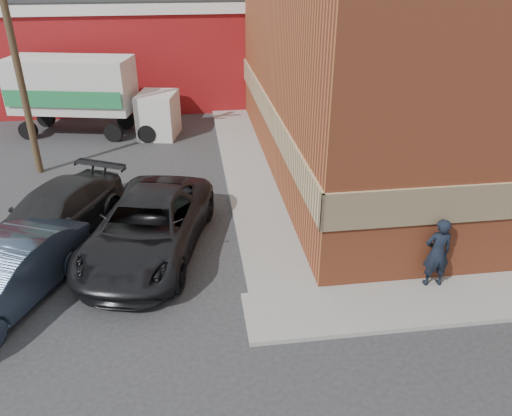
{
  "coord_description": "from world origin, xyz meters",
  "views": [
    {
      "loc": [
        -1.48,
        -10.1,
        7.84
      ],
      "look_at": [
        0.09,
        1.55,
        1.71
      ],
      "focal_mm": 35.0,
      "sensor_mm": 36.0,
      "label": 1
    }
  ],
  "objects_px": {
    "suv_b": "(54,215)",
    "box_truck": "(87,91)",
    "warehouse": "(106,48)",
    "man": "(437,253)",
    "utility_pole": "(14,48)",
    "suv_a": "(148,227)",
    "brick_building": "(444,40)",
    "sedan": "(4,277)"
  },
  "relations": [
    {
      "from": "man",
      "to": "suv_b",
      "type": "distance_m",
      "value": 10.89
    },
    {
      "from": "brick_building",
      "to": "sedan",
      "type": "bearing_deg",
      "value": -150.01
    },
    {
      "from": "suv_a",
      "to": "suv_b",
      "type": "bearing_deg",
      "value": 170.25
    },
    {
      "from": "man",
      "to": "suv_a",
      "type": "relative_size",
      "value": 0.31
    },
    {
      "from": "utility_pole",
      "to": "suv_b",
      "type": "distance_m",
      "value": 6.87
    },
    {
      "from": "suv_b",
      "to": "suv_a",
      "type": "bearing_deg",
      "value": 2.62
    },
    {
      "from": "brick_building",
      "to": "utility_pole",
      "type": "bearing_deg",
      "value": 179.98
    },
    {
      "from": "warehouse",
      "to": "suv_b",
      "type": "bearing_deg",
      "value": -88.95
    },
    {
      "from": "sedan",
      "to": "box_truck",
      "type": "distance_m",
      "value": 12.93
    },
    {
      "from": "suv_a",
      "to": "box_truck",
      "type": "height_order",
      "value": "box_truck"
    },
    {
      "from": "man",
      "to": "sedan",
      "type": "distance_m",
      "value": 10.66
    },
    {
      "from": "box_truck",
      "to": "man",
      "type": "bearing_deg",
      "value": -40.09
    },
    {
      "from": "warehouse",
      "to": "utility_pole",
      "type": "height_order",
      "value": "utility_pole"
    },
    {
      "from": "warehouse",
      "to": "man",
      "type": "distance_m",
      "value": 22.85
    },
    {
      "from": "sedan",
      "to": "suv_b",
      "type": "distance_m",
      "value": 3.2
    },
    {
      "from": "brick_building",
      "to": "man",
      "type": "height_order",
      "value": "brick_building"
    },
    {
      "from": "sedan",
      "to": "brick_building",
      "type": "bearing_deg",
      "value": 53.61
    },
    {
      "from": "brick_building",
      "to": "sedan",
      "type": "height_order",
      "value": "brick_building"
    },
    {
      "from": "sedan",
      "to": "box_truck",
      "type": "xyz_separation_m",
      "value": [
        0.09,
        12.87,
        1.23
      ]
    },
    {
      "from": "suv_a",
      "to": "suv_b",
      "type": "relative_size",
      "value": 1.13
    },
    {
      "from": "utility_pole",
      "to": "suv_b",
      "type": "relative_size",
      "value": 1.69
    },
    {
      "from": "sedan",
      "to": "box_truck",
      "type": "relative_size",
      "value": 0.66
    },
    {
      "from": "brick_building",
      "to": "suv_b",
      "type": "distance_m",
      "value": 15.65
    },
    {
      "from": "brick_building",
      "to": "warehouse",
      "type": "bearing_deg",
      "value": 142.8
    },
    {
      "from": "man",
      "to": "suv_b",
      "type": "bearing_deg",
      "value": -19.22
    },
    {
      "from": "man",
      "to": "sedan",
      "type": "xyz_separation_m",
      "value": [
        -10.62,
        0.77,
        -0.27
      ]
    },
    {
      "from": "suv_a",
      "to": "box_truck",
      "type": "relative_size",
      "value": 0.82
    },
    {
      "from": "utility_pole",
      "to": "box_truck",
      "type": "distance_m",
      "value": 5.36
    },
    {
      "from": "warehouse",
      "to": "man",
      "type": "bearing_deg",
      "value": -62.72
    },
    {
      "from": "utility_pole",
      "to": "suv_b",
      "type": "bearing_deg",
      "value": -71.28
    },
    {
      "from": "utility_pole",
      "to": "man",
      "type": "distance_m",
      "value": 15.55
    },
    {
      "from": "man",
      "to": "sedan",
      "type": "relative_size",
      "value": 0.39
    },
    {
      "from": "suv_b",
      "to": "box_truck",
      "type": "relative_size",
      "value": 0.72
    },
    {
      "from": "brick_building",
      "to": "man",
      "type": "bearing_deg",
      "value": -113.68
    },
    {
      "from": "brick_building",
      "to": "suv_a",
      "type": "xyz_separation_m",
      "value": [
        -11.36,
        -6.56,
        -3.84
      ]
    },
    {
      "from": "man",
      "to": "suv_a",
      "type": "distance_m",
      "value": 7.79
    },
    {
      "from": "suv_b",
      "to": "utility_pole",
      "type": "bearing_deg",
      "value": 135.19
    },
    {
      "from": "sedan",
      "to": "suv_a",
      "type": "distance_m",
      "value": 3.83
    },
    {
      "from": "sedan",
      "to": "box_truck",
      "type": "height_order",
      "value": "box_truck"
    },
    {
      "from": "utility_pole",
      "to": "box_truck",
      "type": "height_order",
      "value": "utility_pole"
    },
    {
      "from": "suv_a",
      "to": "sedan",
      "type": "bearing_deg",
      "value": -135.93
    },
    {
      "from": "brick_building",
      "to": "suv_a",
      "type": "relative_size",
      "value": 3.01
    }
  ]
}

